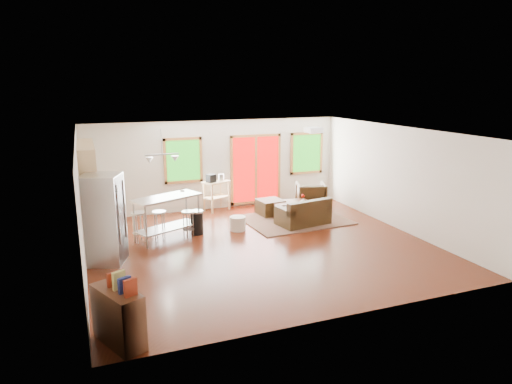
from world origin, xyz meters
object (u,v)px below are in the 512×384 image
object	(u,v)px
refrigerator	(104,219)
kitchen_cart	(216,185)
rug	(295,220)
coffee_table	(291,204)
ottoman	(270,207)
island	(167,210)
armchair	(311,194)
loveseat	(304,215)

from	to	relation	value
refrigerator	kitchen_cart	size ratio (longest dim) A/B	1.67
rug	coffee_table	xyz separation A→B (m)	(0.05, 0.39, 0.34)
ottoman	island	size ratio (longest dim) A/B	0.38
coffee_table	armchair	xyz separation A→B (m)	(0.93, 0.57, 0.06)
loveseat	kitchen_cart	bearing A→B (deg)	119.70
ottoman	kitchen_cart	bearing A→B (deg)	143.86
kitchen_cart	armchair	bearing A→B (deg)	-14.54
refrigerator	kitchen_cart	distance (m)	4.38
loveseat	armchair	size ratio (longest dim) A/B	1.70
rug	coffee_table	bearing A→B (deg)	83.33
island	rug	bearing A→B (deg)	4.42
loveseat	armchair	bearing A→B (deg)	46.69
armchair	island	world-z (taller)	island
rug	loveseat	bearing A→B (deg)	-87.50
refrigerator	ottoman	bearing A→B (deg)	44.18
rug	loveseat	world-z (taller)	loveseat
ottoman	armchair	bearing A→B (deg)	10.11
coffee_table	island	bearing A→B (deg)	-169.42
ottoman	rug	bearing A→B (deg)	-58.55
loveseat	kitchen_cart	distance (m)	2.82
loveseat	refrigerator	world-z (taller)	refrigerator
loveseat	coffee_table	bearing A→B (deg)	78.54
coffee_table	refrigerator	world-z (taller)	refrigerator
loveseat	rug	bearing A→B (deg)	82.70
refrigerator	armchair	bearing A→B (deg)	41.05
ottoman	refrigerator	size ratio (longest dim) A/B	0.36
loveseat	armchair	distance (m)	1.73
island	loveseat	bearing A→B (deg)	-3.32
loveseat	ottoman	size ratio (longest dim) A/B	2.18
armchair	island	bearing A→B (deg)	33.62
loveseat	ottoman	distance (m)	1.27
ottoman	kitchen_cart	world-z (taller)	kitchen_cart
loveseat	armchair	xyz separation A→B (m)	(0.95, 1.44, 0.14)
kitchen_cart	island	bearing A→B (deg)	-131.95
loveseat	island	size ratio (longest dim) A/B	0.82
coffee_table	kitchen_cart	size ratio (longest dim) A/B	1.00
island	kitchen_cart	distance (m)	2.61
coffee_table	island	xyz separation A→B (m)	(-3.54, -0.66, 0.35)
refrigerator	kitchen_cart	bearing A→B (deg)	62.95
loveseat	coffee_table	world-z (taller)	loveseat
kitchen_cart	rug	bearing A→B (deg)	-43.73
armchair	kitchen_cart	world-z (taller)	kitchen_cart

